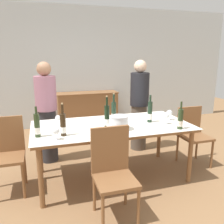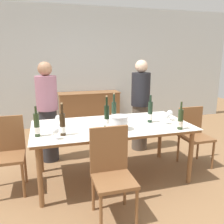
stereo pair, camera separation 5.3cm
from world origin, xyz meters
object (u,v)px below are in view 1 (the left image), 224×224
(wine_bottle_4, at_px, (63,125))
(wine_glass_0, at_px, (110,128))
(wine_bottle_3, at_px, (180,120))
(chair_left_end, at_px, (7,150))
(wine_glass_3, at_px, (58,119))
(dining_table, at_px, (112,129))
(person_host, at_px, (47,113))
(sideboard_cabinet, at_px, (88,110))
(chair_near_front, at_px, (113,167))
(wine_bottle_2, at_px, (37,126))
(ice_bucket, at_px, (120,122))
(wine_glass_1, at_px, (166,116))
(person_guest_left, at_px, (139,106))
(wine_bottle_5, at_px, (114,112))
(wine_glass_2, at_px, (169,113))
(wine_glass_4, at_px, (56,131))
(chair_right_end, at_px, (192,131))
(wine_bottle_0, at_px, (150,112))
(wine_bottle_1, at_px, (107,117))

(wine_bottle_4, relative_size, wine_glass_0, 2.83)
(wine_bottle_3, distance_m, chair_left_end, 2.22)
(wine_glass_3, bearing_deg, dining_table, -13.51)
(wine_bottle_3, relative_size, person_host, 0.22)
(sideboard_cabinet, distance_m, chair_near_front, 3.27)
(sideboard_cabinet, distance_m, wine_bottle_2, 2.96)
(sideboard_cabinet, relative_size, ice_bucket, 6.21)
(dining_table, bearing_deg, wine_glass_3, 166.49)
(wine_bottle_2, height_order, wine_glass_1, wine_bottle_2)
(chair_left_end, distance_m, person_guest_left, 2.29)
(wine_bottle_5, relative_size, person_host, 0.25)
(wine_glass_0, bearing_deg, wine_glass_1, 15.73)
(ice_bucket, height_order, wine_glass_0, ice_bucket)
(dining_table, distance_m, wine_glass_2, 0.88)
(wine_glass_3, height_order, wine_glass_4, wine_glass_3)
(chair_right_end, height_order, person_guest_left, person_guest_left)
(wine_glass_1, bearing_deg, chair_near_front, -148.18)
(wine_glass_0, bearing_deg, chair_near_front, -100.87)
(dining_table, distance_m, wine_bottle_3, 0.91)
(wine_bottle_0, xyz_separation_m, wine_bottle_5, (-0.47, 0.19, -0.00))
(wine_bottle_5, xyz_separation_m, wine_glass_0, (-0.23, -0.58, -0.04))
(wine_bottle_2, height_order, wine_glass_2, wine_bottle_2)
(ice_bucket, distance_m, wine_bottle_3, 0.78)
(wine_bottle_0, relative_size, person_host, 0.24)
(wine_bottle_1, height_order, chair_left_end, wine_bottle_1)
(dining_table, relative_size, chair_near_front, 2.20)
(wine_glass_3, distance_m, wine_glass_4, 0.54)
(person_host, bearing_deg, wine_glass_4, -87.05)
(ice_bucket, bearing_deg, wine_bottle_0, 20.61)
(wine_bottle_0, bearing_deg, sideboard_cabinet, 98.93)
(sideboard_cabinet, xyz_separation_m, wine_glass_0, (-0.31, -2.91, 0.45))
(wine_bottle_5, relative_size, chair_left_end, 0.43)
(wine_bottle_1, distance_m, wine_bottle_2, 0.86)
(wine_bottle_1, relative_size, wine_bottle_4, 1.09)
(ice_bucket, distance_m, wine_bottle_4, 0.71)
(wine_bottle_0, distance_m, chair_right_end, 0.90)
(wine_glass_2, height_order, chair_right_end, wine_glass_2)
(wine_bottle_0, height_order, chair_near_front, wine_bottle_0)
(wine_bottle_5, distance_m, wine_glass_1, 0.73)
(wine_bottle_5, height_order, wine_glass_0, wine_bottle_5)
(wine_bottle_0, distance_m, wine_glass_3, 1.27)
(wine_bottle_1, distance_m, chair_near_front, 0.75)
(chair_right_end, bearing_deg, wine_glass_0, -161.73)
(chair_left_end, bearing_deg, wine_bottle_4, -26.57)
(sideboard_cabinet, height_order, wine_glass_3, wine_glass_3)
(wine_bottle_1, distance_m, wine_glass_4, 0.71)
(wine_bottle_0, relative_size, person_guest_left, 0.24)
(wine_bottle_5, distance_m, person_guest_left, 1.01)
(chair_near_front, bearing_deg, wine_glass_1, 31.82)
(wine_bottle_2, relative_size, wine_bottle_4, 0.92)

